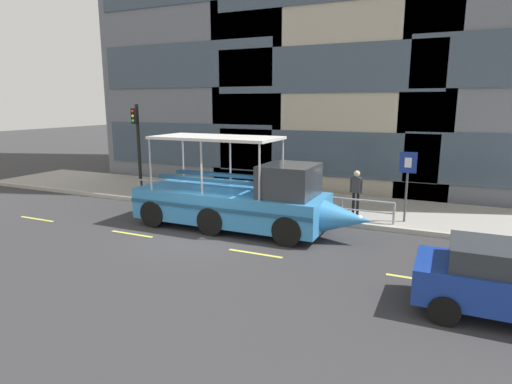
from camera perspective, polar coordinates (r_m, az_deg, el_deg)
ground_plane at (r=15.17m, az=-6.80°, el=-5.67°), size 120.00×120.00×0.00m
sidewalk at (r=19.97m, az=1.54°, el=-1.06°), size 32.00×4.80×0.18m
curb_edge at (r=17.77m, az=-1.60°, el=-2.69°), size 32.00×0.18×0.18m
lane_centreline at (r=14.36m, az=-8.91°, el=-6.74°), size 25.80×0.12×0.01m
curb_guardrail at (r=17.87m, az=-0.79°, el=-0.46°), size 11.70×0.09×0.83m
traffic_light_pole at (r=21.42m, az=-15.55°, el=6.67°), size 0.24×0.46×4.30m
parking_sign at (r=16.57m, az=19.57°, el=2.17°), size 0.60×0.12×2.62m
duck_tour_boat at (r=15.44m, az=-1.80°, el=-1.16°), size 8.85×2.47×3.36m
pedestrian_near_bow at (r=17.24m, az=13.25°, el=0.50°), size 0.51×0.24×1.77m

